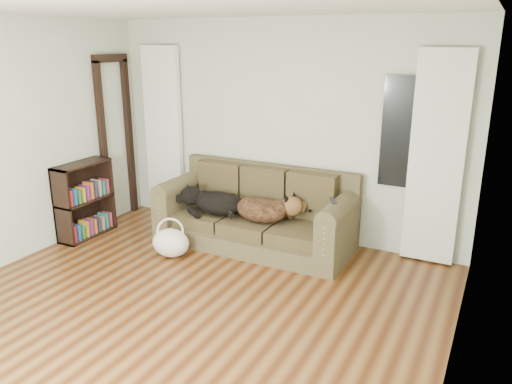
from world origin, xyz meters
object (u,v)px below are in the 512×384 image
at_px(dog_shepherd, 265,209).
at_px(bookshelf, 84,197).
at_px(dog_black_lab, 216,203).
at_px(sofa, 254,209).
at_px(tote_bag, 171,243).

xyz_separation_m(dog_shepherd, bookshelf, (-2.16, -0.63, 0.01)).
relative_size(dog_black_lab, dog_shepherd, 1.00).
height_order(sofa, tote_bag, sofa).
height_order(dog_black_lab, dog_shepherd, dog_shepherd).
height_order(tote_bag, bookshelf, bookshelf).
bearing_deg(tote_bag, sofa, 46.47).
distance_m(sofa, dog_shepherd, 0.18).
bearing_deg(tote_bag, bookshelf, 178.28).
height_order(dog_black_lab, bookshelf, bookshelf).
bearing_deg(dog_shepherd, sofa, -13.74).
distance_m(dog_black_lab, tote_bag, 0.73).
xyz_separation_m(dog_black_lab, dog_shepherd, (0.64, 0.04, 0.01)).
distance_m(sofa, dog_black_lab, 0.48).
height_order(sofa, dog_black_lab, sofa).
relative_size(dog_shepherd, tote_bag, 1.46).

